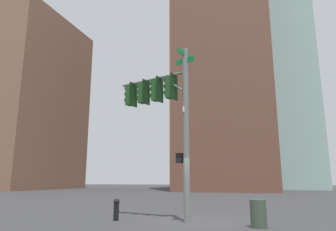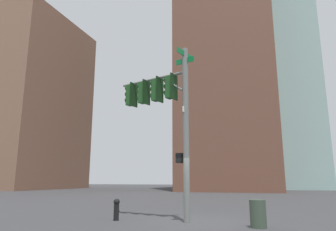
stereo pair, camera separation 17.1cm
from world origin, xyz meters
name	(u,v)px [view 1 (the left image)]	position (x,y,z in m)	size (l,w,h in m)	color
ground_plane	(194,222)	(0.00, 0.00, 0.00)	(200.00, 200.00, 0.00)	#38383A
signal_pole_assembly	(164,106)	(-0.03, 1.26, 4.85)	(1.69, 3.87, 7.28)	slate
fire_hydrant	(116,209)	(-0.67, 3.10, 0.47)	(0.34, 0.26, 0.87)	black
litter_bin	(258,214)	(-0.93, -2.54, 0.47)	(0.56, 0.56, 0.95)	#384738
building_brick_nearside	(226,36)	(41.51, 2.64, 28.10)	(24.21, 14.88, 56.19)	brown
building_brick_midblock	(30,102)	(35.05, 40.62, 16.66)	(20.23, 14.12, 33.32)	#845B47
building_glass_tower	(254,49)	(58.80, -1.92, 32.40)	(30.83, 22.06, 64.80)	#9EC6C1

